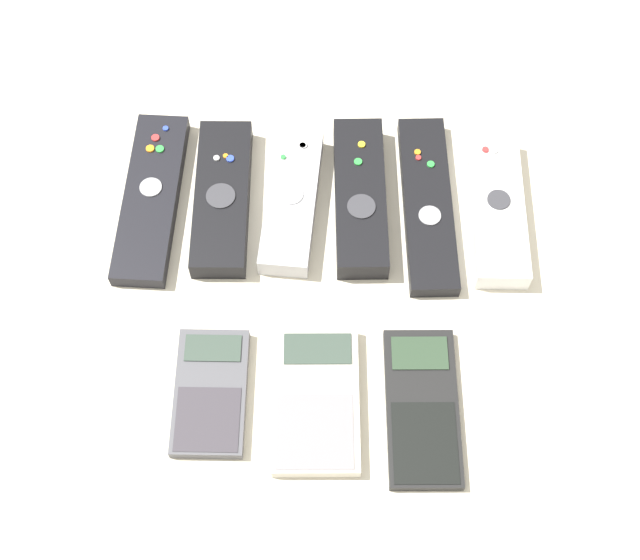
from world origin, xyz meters
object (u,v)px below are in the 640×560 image
remote_1 (222,197)px  calculator_1 (316,400)px  remote_2 (292,200)px  remote_5 (497,209)px  calculator_0 (211,392)px  remote_4 (427,204)px  calculator_2 (422,407)px  remote_0 (151,198)px  remote_3 (360,197)px

remote_1 → calculator_1: size_ratio=1.24×
remote_1 → remote_2: bearing=-2.4°
remote_5 → calculator_1: 0.28m
remote_5 → calculator_0: 0.35m
remote_4 → calculator_0: remote_4 is taller
calculator_1 → calculator_2: size_ratio=0.93×
calculator_2 → remote_1: bearing=130.8°
remote_1 → calculator_1: bearing=-65.6°
calculator_0 → calculator_1: calculator_1 is taller
calculator_0 → remote_0: bearing=110.0°
remote_3 → remote_2: bearing=-177.8°
remote_3 → remote_1: bearing=179.3°
remote_1 → remote_4: size_ratio=0.85×
remote_0 → remote_4: 0.29m
remote_2 → remote_4: bearing=4.7°
remote_4 → remote_5: (0.07, -0.01, 0.00)m
remote_4 → remote_5: remote_5 is taller
remote_2 → calculator_1: remote_2 is taller
remote_2 → calculator_2: 0.26m
calculator_1 → calculator_0: bearing=175.2°
calculator_1 → calculator_2: (0.10, -0.00, -0.00)m
remote_4 → calculator_1: remote_4 is taller
calculator_1 → remote_0: bearing=127.7°
remote_1 → calculator_2: bearing=-48.6°
remote_5 → calculator_2: remote_5 is taller
calculator_1 → calculator_2: calculator_1 is taller
remote_0 → calculator_0: remote_0 is taller
remote_0 → calculator_2: (0.28, -0.22, -0.00)m
remote_1 → remote_2: size_ratio=1.06×
remote_3 → calculator_0: (-0.14, -0.22, -0.01)m
remote_2 → calculator_0: bearing=-103.7°
calculator_1 → remote_4: bearing=61.5°
calculator_0 → calculator_1: bearing=-3.7°
remote_0 → calculator_2: size_ratio=1.30×
calculator_2 → remote_2: bearing=119.0°
remote_2 → calculator_2: bearing=-55.2°
remote_0 → remote_4: same height
remote_3 → calculator_0: 0.26m
remote_0 → calculator_0: size_ratio=1.63×
remote_3 → remote_4: remote_3 is taller
calculator_1 → remote_2: bearing=96.6°
remote_0 → remote_1: remote_1 is taller
remote_0 → remote_5: 0.36m
remote_2 → remote_4: (0.14, 0.00, -0.00)m
remote_3 → calculator_1: 0.22m
remote_1 → remote_2: (0.07, -0.00, -0.00)m
remote_2 → calculator_0: 0.22m
remote_5 → remote_0: bearing=178.4°
remote_0 → remote_2: 0.15m
remote_0 → remote_4: bearing=1.9°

